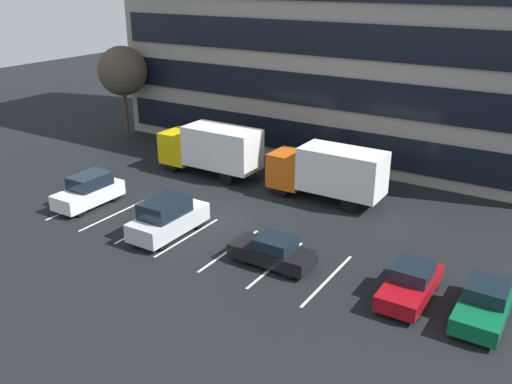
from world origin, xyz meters
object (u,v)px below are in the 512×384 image
at_px(box_truck_yellow, 211,148).
at_px(bare_tree, 122,71).
at_px(box_truck_orange, 328,171).
at_px(sedan_maroon, 411,283).
at_px(sedan_forest, 485,303).
at_px(suv_white, 89,191).
at_px(sedan_black, 273,252).
at_px(suv_silver, 168,218).

relative_size(box_truck_yellow, bare_tree, 0.99).
height_order(box_truck_orange, sedan_maroon, box_truck_orange).
height_order(sedan_forest, bare_tree, bare_tree).
distance_m(suv_white, sedan_maroon, 20.00).
distance_m(suv_white, sedan_black, 13.36).
xyz_separation_m(box_truck_orange, sedan_maroon, (8.00, -8.27, -1.23)).
xyz_separation_m(sedan_forest, bare_tree, (-32.19, 12.15, 4.94)).
height_order(sedan_forest, suv_white, suv_white).
xyz_separation_m(suv_silver, sedan_black, (6.51, 0.23, -0.33)).
height_order(box_truck_orange, sedan_forest, box_truck_orange).
distance_m(sedan_maroon, bare_tree, 31.96).
height_order(suv_white, suv_silver, suv_silver).
height_order(box_truck_orange, bare_tree, bare_tree).
bearing_deg(box_truck_orange, sedan_black, -81.38).
xyz_separation_m(box_truck_yellow, sedan_maroon, (16.97, -8.21, -1.27)).
relative_size(box_truck_orange, sedan_maroon, 1.73).
relative_size(box_truck_orange, suv_silver, 1.58).
relative_size(suv_white, sedan_maroon, 1.01).
height_order(sedan_maroon, sedan_black, sedan_maroon).
bearing_deg(sedan_forest, suv_silver, -176.54).
bearing_deg(box_truck_yellow, bare_tree, 161.67).
distance_m(box_truck_orange, bare_tree, 21.80).
height_order(sedan_maroon, suv_silver, suv_silver).
xyz_separation_m(box_truck_yellow, suv_silver, (3.82, -9.11, -0.96)).
relative_size(sedan_maroon, suv_silver, 0.91).
bearing_deg(suv_silver, sedan_maroon, 3.92).
bearing_deg(sedan_forest, bare_tree, 159.32).
bearing_deg(sedan_black, sedan_forest, 4.42).
height_order(suv_white, sedan_black, suv_white).
bearing_deg(box_truck_orange, box_truck_yellow, -179.59).
distance_m(box_truck_yellow, sedan_maroon, 18.89).
xyz_separation_m(suv_silver, bare_tree, (-15.95, 13.13, 4.65)).
bearing_deg(bare_tree, box_truck_orange, -10.62).
bearing_deg(box_truck_orange, sedan_forest, -36.47).
bearing_deg(suv_white, sedan_black, -1.55).
height_order(sedan_forest, sedan_maroon, sedan_forest).
relative_size(box_truck_yellow, box_truck_orange, 1.02).
height_order(box_truck_yellow, suv_silver, box_truck_yellow).
relative_size(sedan_maroon, bare_tree, 0.56).
bearing_deg(suv_silver, box_truck_yellow, 112.74).
xyz_separation_m(sedan_forest, sedan_black, (-9.72, -0.75, -0.04)).
xyz_separation_m(sedan_maroon, sedan_black, (-6.64, -0.67, -0.02)).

